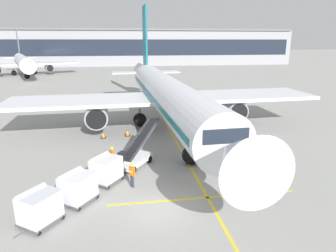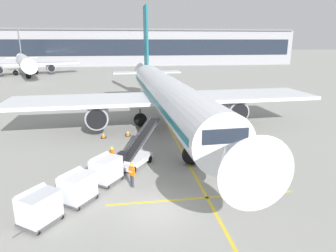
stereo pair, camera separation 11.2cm
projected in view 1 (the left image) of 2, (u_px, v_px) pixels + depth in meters
ground_plane at (158, 211)px, 17.52m from camera, size 600.00×600.00×0.00m
parked_airplane at (166, 94)px, 33.46m from camera, size 33.98×43.83×14.83m
belt_loader at (135, 154)px, 23.71m from camera, size 4.02×4.98×3.22m
baggage_cart_lead at (106, 169)px, 20.77m from camera, size 2.46×2.68×1.91m
baggage_cart_second at (77, 187)px, 18.22m from camera, size 2.46×2.68×1.91m
baggage_cart_third at (39, 207)px, 16.03m from camera, size 2.46×2.68×1.91m
ground_crew_by_loader at (112, 156)px, 23.13m from camera, size 0.38×0.52×1.74m
ground_crew_by_carts at (132, 173)px, 20.10m from camera, size 0.41×0.49×1.74m
safety_cone_engine_keepout at (127, 133)px, 31.23m from camera, size 0.55×0.55×0.63m
safety_cone_wingtip at (103, 135)px, 30.53m from camera, size 0.52×0.52×0.60m
apron_guidance_line_lead_in at (169, 129)px, 33.79m from camera, size 0.20×110.00×0.01m
apron_guidance_line_stop_bar at (204, 198)px, 18.94m from camera, size 12.00×0.20×0.01m
terminal_building at (136, 47)px, 124.58m from camera, size 125.00×21.33×13.90m
distant_airplane at (23, 63)px, 85.02m from camera, size 29.41×37.30×13.10m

